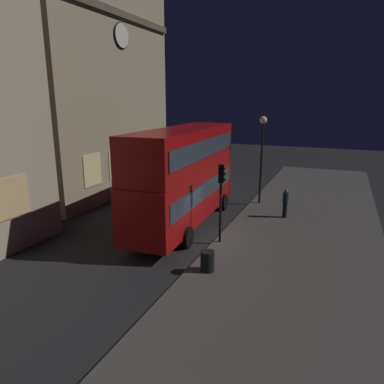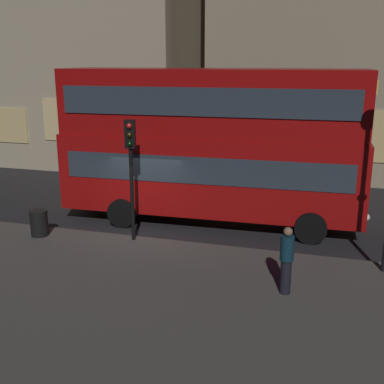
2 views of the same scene
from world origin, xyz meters
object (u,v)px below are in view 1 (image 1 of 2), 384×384
traffic_light_far_side (202,146)px  street_lamp (262,142)px  pedestrian (285,203)px  traffic_light_near_kerb (221,187)px  double_decker_bus (184,173)px  litter_bin (207,261)px

traffic_light_far_side → street_lamp: (-5.66, -6.39, 1.26)m
street_lamp → pedestrian: (-2.46, -2.04, -3.20)m
traffic_light_near_kerb → traffic_light_far_side: size_ratio=0.93×
double_decker_bus → street_lamp: bearing=-30.3°
double_decker_bus → litter_bin: (-4.94, -3.21, -2.46)m
traffic_light_near_kerb → pedestrian: 5.82m
traffic_light_far_side → traffic_light_near_kerb: bearing=32.2°
street_lamp → pedestrian: size_ratio=3.33×
double_decker_bus → litter_bin: size_ratio=12.56×
traffic_light_near_kerb → pedestrian: bearing=-41.6°
double_decker_bus → pedestrian: double_decker_bus is taller
traffic_light_near_kerb → street_lamp: street_lamp is taller
traffic_light_far_side → pedestrian: size_ratio=2.40×
double_decker_bus → traffic_light_far_side: 11.79m
pedestrian → street_lamp: bearing=-116.7°
traffic_light_far_side → litter_bin: size_ratio=4.86×
traffic_light_near_kerb → traffic_light_far_side: traffic_light_far_side is taller
traffic_light_near_kerb → traffic_light_far_side: bearing=8.2°
street_lamp → pedestrian: street_lamp is taller
traffic_light_near_kerb → street_lamp: size_ratio=0.67×
traffic_light_far_side → street_lamp: size_ratio=0.72×
pedestrian → litter_bin: 8.32m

